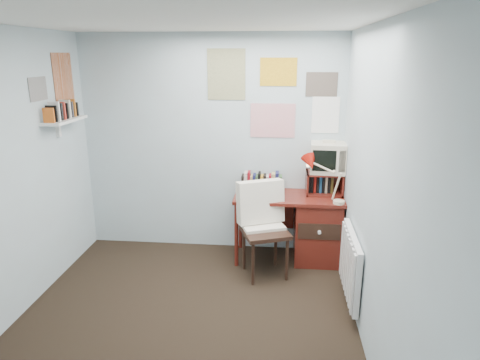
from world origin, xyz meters
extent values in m
plane|color=black|center=(0.00, 0.00, 0.00)|extent=(3.50, 3.50, 0.00)
cube|color=#A3B3BA|center=(0.00, 1.75, 1.25)|extent=(3.00, 0.02, 2.50)
cube|color=#A3B3BA|center=(1.50, 0.00, 1.25)|extent=(0.02, 3.50, 2.50)
cube|color=white|center=(0.00, 0.00, 2.50)|extent=(3.00, 3.50, 0.02)
cube|color=maroon|center=(0.90, 1.48, 0.74)|extent=(1.20, 0.55, 0.03)
cube|color=maroon|center=(1.23, 1.48, 0.36)|extent=(0.50, 0.50, 0.72)
cylinder|color=maroon|center=(0.34, 1.24, 0.36)|extent=(0.04, 0.04, 0.72)
cylinder|color=maroon|center=(0.34, 1.71, 0.36)|extent=(0.04, 0.04, 0.72)
cube|color=maroon|center=(0.65, 1.73, 0.42)|extent=(0.64, 0.02, 0.30)
cube|color=black|center=(0.66, 1.07, 0.48)|extent=(0.63, 0.61, 0.96)
cube|color=#B7170C|center=(1.42, 1.26, 0.98)|extent=(0.34, 0.30, 0.44)
cube|color=maroon|center=(1.29, 1.59, 0.89)|extent=(0.40, 0.30, 0.25)
cube|color=beige|center=(1.32, 1.61, 1.19)|extent=(0.40, 0.37, 0.36)
cube|color=maroon|center=(0.66, 1.66, 0.87)|extent=(0.60, 0.14, 0.22)
cube|color=white|center=(1.46, 0.55, 0.42)|extent=(0.09, 0.80, 0.60)
cube|color=white|center=(-1.40, 1.10, 1.62)|extent=(0.20, 0.62, 0.24)
cube|color=white|center=(0.70, 1.74, 1.85)|extent=(1.20, 0.01, 0.90)
cube|color=white|center=(-1.49, 1.10, 2.00)|extent=(0.01, 0.70, 0.60)
camera|label=1|loc=(0.79, -3.04, 2.26)|focal=32.00mm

